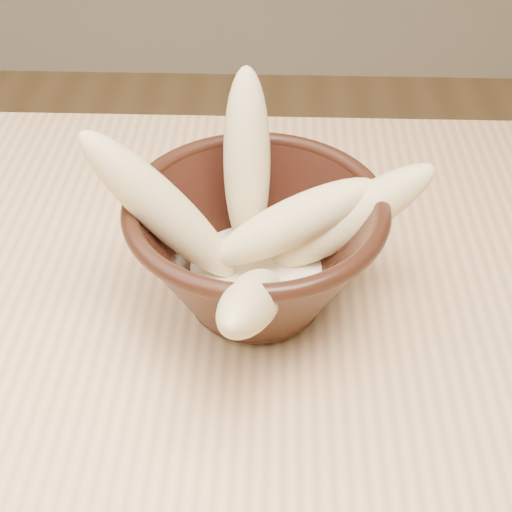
% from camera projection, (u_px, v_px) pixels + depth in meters
% --- Properties ---
extents(table, '(1.20, 0.80, 0.75)m').
position_uv_depth(table, '(359.00, 489.00, 0.52)').
color(table, '#DFB77B').
rests_on(table, ground).
extents(bowl, '(0.19, 0.19, 0.10)m').
position_uv_depth(bowl, '(256.00, 247.00, 0.52)').
color(bowl, black).
rests_on(bowl, table).
extents(milk_puddle, '(0.11, 0.11, 0.01)m').
position_uv_depth(milk_puddle, '(256.00, 272.00, 0.53)').
color(milk_puddle, '#F5E6C5').
rests_on(milk_puddle, bowl).
extents(banana_upright, '(0.04, 0.08, 0.14)m').
position_uv_depth(banana_upright, '(247.00, 162.00, 0.52)').
color(banana_upright, '#D1B97B').
rests_on(banana_upright, bowl).
extents(banana_left, '(0.12, 0.04, 0.14)m').
position_uv_depth(banana_left, '(163.00, 209.00, 0.49)').
color(banana_left, '#D1B97B').
rests_on(banana_left, bowl).
extents(banana_right, '(0.13, 0.05, 0.11)m').
position_uv_depth(banana_right, '(351.00, 218.00, 0.51)').
color(banana_right, '#D1B97B').
rests_on(banana_right, bowl).
extents(banana_across, '(0.14, 0.07, 0.08)m').
position_uv_depth(banana_across, '(294.00, 222.00, 0.51)').
color(banana_across, '#D1B97B').
rests_on(banana_across, bowl).
extents(banana_front, '(0.06, 0.15, 0.11)m').
position_uv_depth(banana_front, '(252.00, 301.00, 0.45)').
color(banana_front, '#D1B97B').
rests_on(banana_front, bowl).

